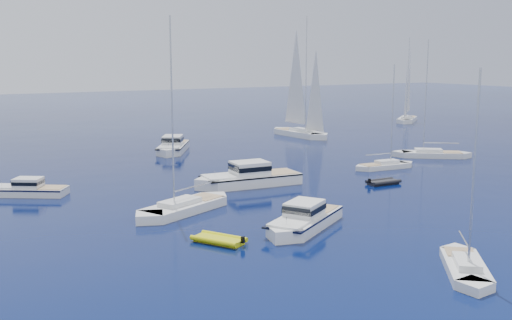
{
  "coord_description": "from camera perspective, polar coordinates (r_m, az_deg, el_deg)",
  "views": [
    {
      "loc": [
        -33.55,
        -29.75,
        12.9
      ],
      "look_at": [
        -2.26,
        24.54,
        2.2
      ],
      "focal_mm": 42.26,
      "sensor_mm": 36.0,
      "label": 1
    }
  ],
  "objects": [
    {
      "name": "motor_cruiser_centre",
      "position": [
        61.49,
        -0.79,
        -2.42
      ],
      "size": [
        12.25,
        4.65,
        3.15
      ],
      "primitive_type": null,
      "rotation": [
        0.0,
        0.0,
        1.49
      ],
      "color": "white",
      "rests_on": "ground"
    },
    {
      "name": "sailboat_fore",
      "position": [
        39.37,
        19.18,
        -10.0
      ],
      "size": [
        7.29,
        8.16,
        12.8
      ],
      "primitive_type": null,
      "rotation": [
        0.0,
        0.0,
        2.45
      ],
      "color": "white",
      "rests_on": "ground"
    },
    {
      "name": "sailboat_mid_r",
      "position": [
        82.15,
        16.27,
        0.26
      ],
      "size": [
        10.21,
        8.65,
        15.72
      ],
      "primitive_type": null,
      "rotation": [
        0.0,
        0.0,
        0.93
      ],
      "color": "silver",
      "rests_on": "ground"
    },
    {
      "name": "tender_grey_near",
      "position": [
        63.51,
        11.95,
        -2.24
      ],
      "size": [
        3.71,
        2.13,
        0.95
      ],
      "primitive_type": null,
      "rotation": [
        0.0,
        0.0,
        4.68
      ],
      "color": "black",
      "rests_on": "ground"
    },
    {
      "name": "motor_cruiser_distant",
      "position": [
        83.97,
        -7.89,
        0.76
      ],
      "size": [
        8.59,
        11.14,
        2.89
      ],
      "primitive_type": null,
      "rotation": [
        0.0,
        0.0,
        2.6
      ],
      "color": "silver",
      "rests_on": "ground"
    },
    {
      "name": "sailboat_mid_l",
      "position": [
        51.52,
        -6.85,
        -4.88
      ],
      "size": [
        11.63,
        7.42,
        16.79
      ],
      "primitive_type": null,
      "rotation": [
        0.0,
        0.0,
        2.0
      ],
      "color": "silver",
      "rests_on": "ground"
    },
    {
      "name": "motor_cruiser_left",
      "position": [
        46.44,
        4.48,
        -6.47
      ],
      "size": [
        10.19,
        7.97,
        2.65
      ],
      "primitive_type": null,
      "rotation": [
        0.0,
        0.0,
        2.13
      ],
      "color": "white",
      "rests_on": "ground"
    },
    {
      "name": "ground",
      "position": [
        46.67,
        17.86,
        -6.84
      ],
      "size": [
        400.0,
        400.0,
        0.0
      ],
      "primitive_type": "plane",
      "color": "#081950",
      "rests_on": "ground"
    },
    {
      "name": "sailboat_sails_r",
      "position": [
        100.21,
        4.18,
        2.27
      ],
      "size": [
        4.82,
        14.0,
        20.18
      ],
      "primitive_type": null,
      "rotation": [
        0.0,
        0.0,
        3.23
      ],
      "color": "white",
      "rests_on": "ground"
    },
    {
      "name": "motor_cruiser_far_l",
      "position": [
        61.14,
        -20.82,
        -3.14
      ],
      "size": [
        8.22,
        6.58,
        2.15
      ],
      "primitive_type": null,
      "rotation": [
        0.0,
        0.0,
        0.99
      ],
      "color": "silver",
      "rests_on": "ground"
    },
    {
      "name": "sailboat_sails_far",
      "position": [
        126.71,
        14.09,
        3.56
      ],
      "size": [
        11.14,
        9.8,
        17.38
      ],
      "primitive_type": null,
      "rotation": [
        0.0,
        0.0,
        2.25
      ],
      "color": "white",
      "rests_on": "ground"
    },
    {
      "name": "sailboat_centre",
      "position": [
        72.48,
        12.07,
        -0.78
      ],
      "size": [
        8.7,
        2.93,
        12.56
      ],
      "primitive_type": null,
      "rotation": [
        0.0,
        0.0,
        4.63
      ],
      "color": "silver",
      "rests_on": "ground"
    },
    {
      "name": "tender_yellow",
      "position": [
        42.95,
        -3.54,
        -7.81
      ],
      "size": [
        3.84,
        4.5,
        0.95
      ],
      "primitive_type": null,
      "rotation": [
        0.0,
        0.0,
        0.52
      ],
      "color": "#CBCF0C",
      "rests_on": "ground"
    }
  ]
}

